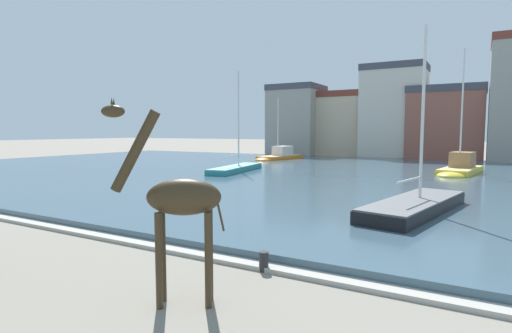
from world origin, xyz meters
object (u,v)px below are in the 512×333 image
(sailboat_teal, at_px, (240,169))
(mooring_bollard, at_px, (264,262))
(sailboat_black, at_px, (421,207))
(sailboat_orange, at_px, (278,157))
(sailboat_yellow, at_px, (460,170))
(giraffe_statue, at_px, (178,201))

(sailboat_teal, xyz_separation_m, mooring_bollard, (12.43, -18.92, -0.16))
(sailboat_teal, bearing_deg, sailboat_black, -34.17)
(mooring_bollard, bearing_deg, sailboat_orange, 115.71)
(sailboat_yellow, bearing_deg, sailboat_orange, 159.14)
(sailboat_black, height_order, sailboat_teal, sailboat_teal)
(sailboat_orange, xyz_separation_m, mooring_bollard, (15.58, -32.35, -0.33))
(sailboat_yellow, distance_m, sailboat_orange, 20.15)
(sailboat_yellow, xyz_separation_m, sailboat_black, (-0.65, -16.46, -0.18))
(giraffe_statue, relative_size, sailboat_black, 0.50)
(sailboat_black, relative_size, sailboat_teal, 0.96)
(sailboat_yellow, xyz_separation_m, sailboat_orange, (-18.83, 7.18, -0.05))
(sailboat_black, relative_size, sailboat_orange, 1.13)
(sailboat_orange, distance_m, sailboat_teal, 13.80)
(giraffe_statue, bearing_deg, sailboat_yellow, 82.11)
(sailboat_yellow, bearing_deg, sailboat_teal, -158.25)
(giraffe_statue, relative_size, sailboat_teal, 0.48)
(sailboat_orange, bearing_deg, giraffe_statue, -66.75)
(giraffe_statue, distance_m, sailboat_yellow, 28.03)
(giraffe_statue, xyz_separation_m, sailboat_orange, (-14.99, 34.90, -1.55))
(sailboat_yellow, relative_size, sailboat_teal, 1.10)
(giraffe_statue, bearing_deg, sailboat_black, 74.19)
(sailboat_black, bearing_deg, giraffe_statue, -105.81)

